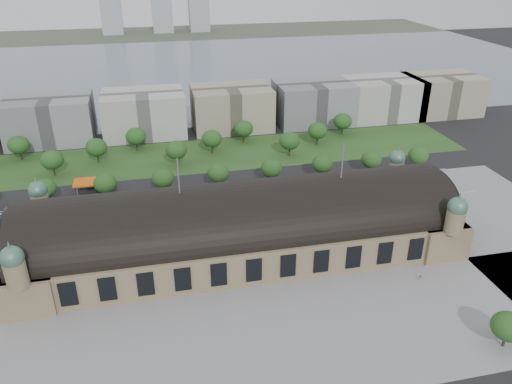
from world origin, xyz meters
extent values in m
plane|color=black|center=(0.00, 0.00, 0.00)|extent=(900.00, 900.00, 0.00)
cube|color=#887055|center=(0.00, 0.00, 6.00)|extent=(150.00, 40.00, 12.00)
cube|color=#887055|center=(-67.00, 0.00, 6.00)|extent=(16.00, 43.00, 12.00)
cube|color=#887055|center=(67.00, 0.00, 6.00)|extent=(16.00, 43.00, 12.00)
cylinder|color=black|center=(0.00, 0.00, 12.00)|extent=(144.00, 37.60, 37.60)
cylinder|color=black|center=(-73.00, 0.00, 14.00)|extent=(1.20, 32.00, 32.00)
cylinder|color=black|center=(73.00, 0.00, 14.00)|extent=(1.20, 32.00, 32.00)
cylinder|color=#887055|center=(-67.00, 21.00, 16.00)|extent=(6.00, 6.00, 8.00)
sphere|color=#497662|center=(-67.00, 21.00, 21.50)|extent=(6.40, 6.40, 6.40)
cone|color=#497662|center=(-67.00, 21.00, 25.50)|extent=(1.00, 1.00, 2.50)
cylinder|color=#887055|center=(67.00, 21.00, 16.00)|extent=(6.00, 6.00, 8.00)
sphere|color=#497662|center=(67.00, 21.00, 21.50)|extent=(6.40, 6.40, 6.40)
cone|color=#497662|center=(67.00, 21.00, 25.50)|extent=(1.00, 1.00, 2.50)
cylinder|color=#887055|center=(-67.00, -21.00, 16.00)|extent=(6.00, 6.00, 8.00)
sphere|color=#497662|center=(-67.00, -21.00, 21.50)|extent=(6.40, 6.40, 6.40)
cone|color=#497662|center=(-67.00, -21.00, 25.50)|extent=(1.00, 1.00, 2.50)
cylinder|color=#887055|center=(67.00, -21.00, 16.00)|extent=(6.00, 6.00, 8.00)
sphere|color=#497662|center=(67.00, -21.00, 21.50)|extent=(6.40, 6.40, 6.40)
cone|color=#497662|center=(67.00, -21.00, 25.50)|extent=(1.00, 1.00, 2.50)
cylinder|color=#59595B|center=(-20.00, 0.00, 31.50)|extent=(0.50, 0.50, 12.00)
cylinder|color=#59595B|center=(35.00, 0.00, 31.50)|extent=(0.50, 0.50, 12.00)
cube|color=gray|center=(10.00, -44.00, 0.00)|extent=(190.00, 48.00, 0.12)
cube|color=gray|center=(103.00, 0.00, 0.00)|extent=(56.00, 100.00, 0.12)
cube|color=black|center=(-20.00, 38.00, 0.00)|extent=(260.00, 26.00, 0.10)
cube|color=#27491D|center=(-15.00, 93.00, 0.00)|extent=(300.00, 45.00, 0.10)
cube|color=#DD5F0D|center=(-55.00, 62.00, 4.70)|extent=(14.00, 9.00, 0.70)
cube|color=#59595B|center=(-53.00, 68.00, 1.60)|extent=(7.00, 5.00, 3.20)
cylinder|color=#59595B|center=(-60.50, 65.20, 2.20)|extent=(0.50, 0.50, 4.40)
cylinder|color=#59595B|center=(-49.50, 65.20, 2.20)|extent=(0.50, 0.50, 4.40)
cylinder|color=#59595B|center=(-60.50, 58.80, 2.20)|extent=(0.50, 0.50, 4.40)
cylinder|color=#59595B|center=(-49.50, 58.80, 2.20)|extent=(0.50, 0.50, 4.40)
cube|color=slate|center=(0.00, 298.00, 0.00)|extent=(700.00, 320.00, 0.08)
cube|color=#44513D|center=(0.00, 498.00, 0.00)|extent=(700.00, 120.00, 0.14)
cube|color=gray|center=(-80.00, 133.00, 12.00)|extent=(45.00, 32.00, 24.00)
cube|color=#B4B2AA|center=(-30.00, 133.00, 12.00)|extent=(45.00, 32.00, 24.00)
cube|color=tan|center=(20.00, 133.00, 12.00)|extent=(45.00, 32.00, 24.00)
cube|color=gray|center=(70.00, 133.00, 12.00)|extent=(45.00, 32.00, 24.00)
cube|color=#B4B2AA|center=(115.00, 133.00, 12.00)|extent=(45.00, 32.00, 24.00)
cube|color=tan|center=(155.00, 133.00, 12.00)|extent=(45.00, 32.00, 24.00)
cylinder|color=#2D2116|center=(-72.00, 53.00, 2.16)|extent=(0.70, 0.70, 4.32)
ellipsoid|color=#1A491A|center=(-72.00, 53.00, 7.44)|extent=(9.60, 9.60, 8.16)
cylinder|color=#2D2116|center=(-48.00, 53.00, 2.16)|extent=(0.70, 0.70, 4.32)
ellipsoid|color=#1A491A|center=(-48.00, 53.00, 7.44)|extent=(9.60, 9.60, 8.16)
cylinder|color=#2D2116|center=(-24.00, 53.00, 2.16)|extent=(0.70, 0.70, 4.32)
ellipsoid|color=#1A491A|center=(-24.00, 53.00, 7.44)|extent=(9.60, 9.60, 8.16)
cylinder|color=#2D2116|center=(0.00, 53.00, 2.16)|extent=(0.70, 0.70, 4.32)
ellipsoid|color=#1A491A|center=(0.00, 53.00, 7.44)|extent=(9.60, 9.60, 8.16)
cylinder|color=#2D2116|center=(24.00, 53.00, 2.16)|extent=(0.70, 0.70, 4.32)
ellipsoid|color=#1A491A|center=(24.00, 53.00, 7.44)|extent=(9.60, 9.60, 8.16)
cylinder|color=#2D2116|center=(48.00, 53.00, 2.16)|extent=(0.70, 0.70, 4.32)
ellipsoid|color=#1A491A|center=(48.00, 53.00, 7.44)|extent=(9.60, 9.60, 8.16)
cylinder|color=#2D2116|center=(72.00, 53.00, 2.16)|extent=(0.70, 0.70, 4.32)
ellipsoid|color=#1A491A|center=(72.00, 53.00, 7.44)|extent=(9.60, 9.60, 8.16)
cylinder|color=#2D2116|center=(96.00, 53.00, 2.16)|extent=(0.70, 0.70, 4.32)
ellipsoid|color=#1A491A|center=(96.00, 53.00, 7.44)|extent=(9.60, 9.60, 8.16)
cylinder|color=#2D2116|center=(-92.00, 107.00, 2.34)|extent=(0.70, 0.70, 4.68)
ellipsoid|color=#1A491A|center=(-92.00, 107.00, 8.06)|extent=(10.40, 10.40, 8.84)
cylinder|color=#2D2116|center=(-73.00, 83.00, 2.34)|extent=(0.70, 0.70, 4.68)
ellipsoid|color=#1A491A|center=(-73.00, 83.00, 8.06)|extent=(10.40, 10.40, 8.84)
cylinder|color=#2D2116|center=(-54.00, 95.00, 2.34)|extent=(0.70, 0.70, 4.68)
ellipsoid|color=#1A491A|center=(-54.00, 95.00, 8.06)|extent=(10.40, 10.40, 8.84)
cylinder|color=#2D2116|center=(-35.00, 107.00, 2.34)|extent=(0.70, 0.70, 4.68)
ellipsoid|color=#1A491A|center=(-35.00, 107.00, 8.06)|extent=(10.40, 10.40, 8.84)
cylinder|color=#2D2116|center=(-16.00, 83.00, 2.34)|extent=(0.70, 0.70, 4.68)
ellipsoid|color=#1A491A|center=(-16.00, 83.00, 8.06)|extent=(10.40, 10.40, 8.84)
cylinder|color=#2D2116|center=(3.00, 95.00, 2.34)|extent=(0.70, 0.70, 4.68)
ellipsoid|color=#1A491A|center=(3.00, 95.00, 8.06)|extent=(10.40, 10.40, 8.84)
cylinder|color=#2D2116|center=(22.00, 107.00, 2.34)|extent=(0.70, 0.70, 4.68)
ellipsoid|color=#1A491A|center=(22.00, 107.00, 8.06)|extent=(10.40, 10.40, 8.84)
cylinder|color=#2D2116|center=(41.00, 83.00, 2.34)|extent=(0.70, 0.70, 4.68)
ellipsoid|color=#1A491A|center=(41.00, 83.00, 8.06)|extent=(10.40, 10.40, 8.84)
cylinder|color=#2D2116|center=(60.00, 95.00, 2.34)|extent=(0.70, 0.70, 4.68)
ellipsoid|color=#1A491A|center=(60.00, 95.00, 8.06)|extent=(10.40, 10.40, 8.84)
cylinder|color=#2D2116|center=(79.00, 107.00, 2.34)|extent=(0.70, 0.70, 4.68)
ellipsoid|color=#1A491A|center=(79.00, 107.00, 8.06)|extent=(10.40, 10.40, 8.84)
cylinder|color=#2D2116|center=(60.00, -60.00, 1.98)|extent=(0.70, 0.70, 3.96)
ellipsoid|color=#1A491A|center=(60.00, -60.00, 6.82)|extent=(9.00, 9.00, 7.65)
imported|color=black|center=(-64.47, 29.33, 0.72)|extent=(5.47, 3.09, 1.44)
imported|color=maroon|center=(-20.29, 43.46, 0.72)|extent=(5.22, 2.69, 1.45)
imported|color=#1A1948|center=(12.98, 27.90, 0.66)|extent=(4.04, 2.04, 1.32)
imported|color=black|center=(-54.91, 21.00, 0.68)|extent=(4.32, 3.36, 1.37)
imported|color=maroon|center=(-65.90, 25.00, 0.79)|extent=(6.21, 5.11, 1.57)
imported|color=#191B46|center=(-67.89, 25.00, 0.64)|extent=(4.69, 3.75, 1.27)
imported|color=#55575C|center=(-44.08, 21.00, 0.75)|extent=(4.72, 3.50, 1.50)
imported|color=silver|center=(-52.27, 21.00, 0.68)|extent=(4.26, 3.33, 1.35)
imported|color=gray|center=(-45.62, 21.08, 0.64)|extent=(5.07, 4.22, 1.29)
imported|color=black|center=(-25.86, 22.24, 0.82)|extent=(6.08, 4.54, 1.64)
imported|color=#C7471F|center=(-2.61, 27.00, 1.87)|extent=(13.64, 4.39, 3.73)
imported|color=beige|center=(14.02, 27.59, 1.58)|extent=(11.37, 2.82, 3.16)
imported|color=beige|center=(40.00, 27.00, 1.76)|extent=(12.67, 3.09, 3.52)
imported|color=gray|center=(53.00, -28.39, 0.93)|extent=(1.04, 0.81, 1.87)
camera|label=1|loc=(-27.03, -145.10, 96.96)|focal=35.00mm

